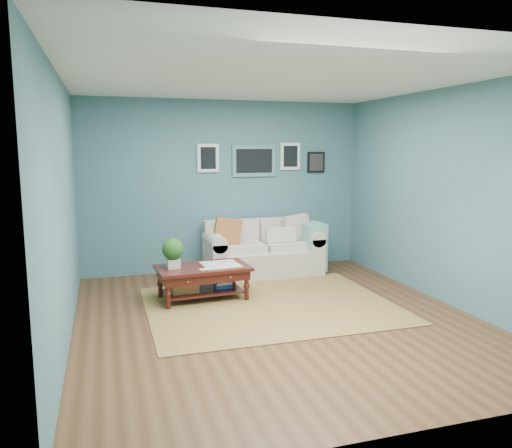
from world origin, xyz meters
name	(u,v)px	position (x,y,z in m)	size (l,w,h in m)	color
room_shell	(276,201)	(0.01, 0.06, 1.36)	(5.00, 5.02, 2.70)	brown
area_rug	(270,305)	(0.08, 0.47, 0.01)	(3.03, 2.42, 0.01)	brown
loveseat	(267,250)	(0.55, 2.02, 0.38)	(1.82, 0.82, 0.93)	beige
coffee_table	(198,272)	(-0.74, 0.97, 0.37)	(1.22, 0.77, 0.82)	black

